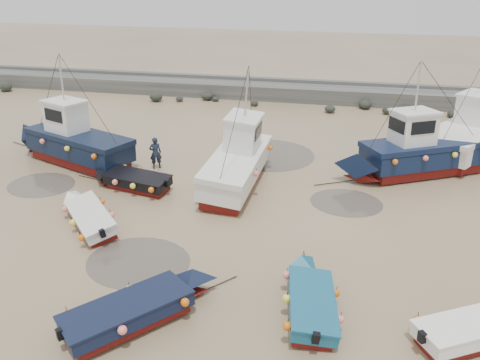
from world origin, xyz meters
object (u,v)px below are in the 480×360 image
(person, at_px, (157,168))
(cabin_boat_3, at_px, (474,133))
(cabin_boat_0, at_px, (71,140))
(dinghy_0, at_px, (90,213))
(dinghy_1, at_px, (138,308))
(cabin_boat_2, at_px, (416,152))
(cabin_boat_1, at_px, (238,158))
(dinghy_2, at_px, (309,297))
(dinghy_4, at_px, (132,178))

(person, bearing_deg, cabin_boat_3, 170.54)
(person, bearing_deg, cabin_boat_0, -26.63)
(cabin_boat_0, height_order, person, cabin_boat_0)
(dinghy_0, distance_m, cabin_boat_3, 22.70)
(dinghy_1, bearing_deg, cabin_boat_0, 170.59)
(cabin_boat_2, distance_m, person, 14.55)
(cabin_boat_0, bearing_deg, person, -68.90)
(cabin_boat_1, distance_m, person, 5.17)
(dinghy_0, xyz_separation_m, dinghy_2, (10.11, -3.90, 0.01))
(dinghy_4, relative_size, cabin_boat_3, 0.61)
(cabin_boat_1, relative_size, person, 5.26)
(dinghy_1, distance_m, person, 12.49)
(cabin_boat_0, relative_size, cabin_boat_1, 0.97)
(dinghy_2, bearing_deg, cabin_boat_0, 138.11)
(dinghy_2, distance_m, cabin_boat_2, 13.26)
(cabin_boat_1, height_order, cabin_boat_3, same)
(dinghy_4, distance_m, cabin_boat_3, 20.51)
(cabin_boat_0, bearing_deg, dinghy_1, -122.62)
(cabin_boat_0, distance_m, person, 5.31)
(dinghy_2, bearing_deg, cabin_boat_1, 108.27)
(dinghy_4, relative_size, cabin_boat_2, 0.60)
(dinghy_4, relative_size, cabin_boat_1, 0.58)
(dinghy_0, xyz_separation_m, cabin_boat_1, (5.73, 5.58, 0.80))
(dinghy_4, bearing_deg, cabin_boat_2, -60.43)
(dinghy_2, relative_size, cabin_boat_2, 0.59)
(cabin_boat_3, bearing_deg, cabin_boat_0, -128.83)
(dinghy_2, relative_size, cabin_boat_1, 0.57)
(dinghy_4, height_order, cabin_boat_2, cabin_boat_2)
(dinghy_4, xyz_separation_m, cabin_boat_3, (18.67, 8.45, 0.77))
(cabin_boat_2, bearing_deg, cabin_boat_1, 80.36)
(dinghy_0, bearing_deg, cabin_boat_3, -10.49)
(dinghy_2, xyz_separation_m, cabin_boat_0, (-14.43, 10.26, 0.79))
(dinghy_0, xyz_separation_m, dinghy_1, (4.54, -5.51, -0.01))
(dinghy_0, xyz_separation_m, cabin_boat_3, (19.12, 12.21, 0.77))
(dinghy_1, bearing_deg, dinghy_4, 157.64)
(dinghy_1, distance_m, dinghy_4, 10.13)
(dinghy_2, relative_size, person, 2.97)
(dinghy_4, xyz_separation_m, cabin_boat_2, (14.72, 4.57, 0.79))
(person, bearing_deg, dinghy_0, 55.65)
(dinghy_0, distance_m, dinghy_2, 10.83)
(dinghy_1, height_order, cabin_boat_3, cabin_boat_3)
(person, bearing_deg, cabin_boat_1, 143.51)
(dinghy_2, bearing_deg, cabin_boat_2, 61.02)
(dinghy_0, xyz_separation_m, person, (0.81, 6.40, -0.55))
(dinghy_2, height_order, cabin_boat_3, cabin_boat_3)
(dinghy_0, distance_m, person, 6.47)
(dinghy_1, distance_m, cabin_boat_3, 22.96)
(cabin_boat_0, distance_m, cabin_boat_3, 24.16)
(dinghy_1, height_order, dinghy_4, same)
(dinghy_1, height_order, cabin_boat_0, cabin_boat_0)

